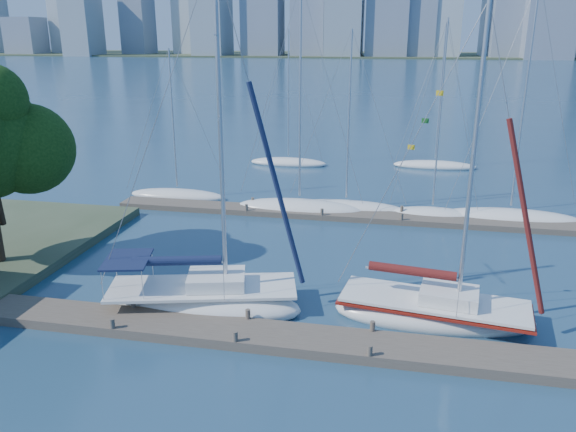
# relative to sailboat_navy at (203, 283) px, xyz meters

# --- Properties ---
(ground) EXTENTS (700.00, 700.00, 0.00)m
(ground) POSITION_rel_sailboat_navy_xyz_m (2.36, -2.20, -1.17)
(ground) COLOR #17314A
(ground) RESTS_ON ground
(near_dock) EXTENTS (26.00, 2.00, 0.40)m
(near_dock) POSITION_rel_sailboat_navy_xyz_m (2.36, -2.20, -0.97)
(near_dock) COLOR brown
(near_dock) RESTS_ON ground
(far_dock) EXTENTS (30.00, 1.80, 0.36)m
(far_dock) POSITION_rel_sailboat_navy_xyz_m (4.36, 13.80, -0.99)
(far_dock) COLOR brown
(far_dock) RESTS_ON ground
(far_shore) EXTENTS (800.00, 100.00, 1.50)m
(far_shore) POSITION_rel_sailboat_navy_xyz_m (2.36, 317.80, -1.17)
(far_shore) COLOR #38472D
(far_shore) RESTS_ON ground
(sailboat_navy) EXTENTS (9.08, 4.87, 14.87)m
(sailboat_navy) POSITION_rel_sailboat_navy_xyz_m (0.00, 0.00, 0.00)
(sailboat_navy) COLOR white
(sailboat_navy) RESTS_ON ground
(sailboat_maroon) EXTENTS (8.44, 3.76, 13.11)m
(sailboat_maroon) POSITION_rel_sailboat_navy_xyz_m (9.77, 0.78, -0.13)
(sailboat_maroon) COLOR white
(sailboat_maroon) RESTS_ON ground
(bg_boat_0) EXTENTS (7.48, 3.70, 10.80)m
(bg_boat_0) POSITION_rel_sailboat_navy_xyz_m (-7.67, 16.05, -0.95)
(bg_boat_0) COLOR white
(bg_boat_0) RESTS_ON ground
(bg_boat_1) EXTENTS (8.86, 3.73, 14.76)m
(bg_boat_1) POSITION_rel_sailboat_navy_xyz_m (1.62, 14.54, -0.88)
(bg_boat_1) COLOR white
(bg_boat_1) RESTS_ON ground
(bg_boat_2) EXTENTS (8.30, 3.49, 12.03)m
(bg_boat_2) POSITION_rel_sailboat_navy_xyz_m (4.68, 15.34, -0.93)
(bg_boat_2) COLOR white
(bg_boat_2) RESTS_ON ground
(bg_boat_3) EXTENTS (5.73, 2.53, 12.61)m
(bg_boat_3) POSITION_rel_sailboat_navy_xyz_m (10.31, 15.02, -0.92)
(bg_boat_3) COLOR white
(bg_boat_3) RESTS_ON ground
(bg_boat_4) EXTENTS (9.03, 4.99, 14.81)m
(bg_boat_4) POSITION_rel_sailboat_navy_xyz_m (15.13, 15.22, -0.89)
(bg_boat_4) COLOR white
(bg_boat_4) RESTS_ON ground
(bg_boat_6) EXTENTS (7.29, 4.34, 12.14)m
(bg_boat_6) POSITION_rel_sailboat_navy_xyz_m (-1.91, 28.40, -0.93)
(bg_boat_6) COLOR white
(bg_boat_6) RESTS_ON ground
(bg_boat_7) EXTENTS (7.53, 4.06, 12.66)m
(bg_boat_7) POSITION_rel_sailboat_navy_xyz_m (11.15, 29.82, -0.94)
(bg_boat_7) COLOR white
(bg_boat_7) RESTS_ON ground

